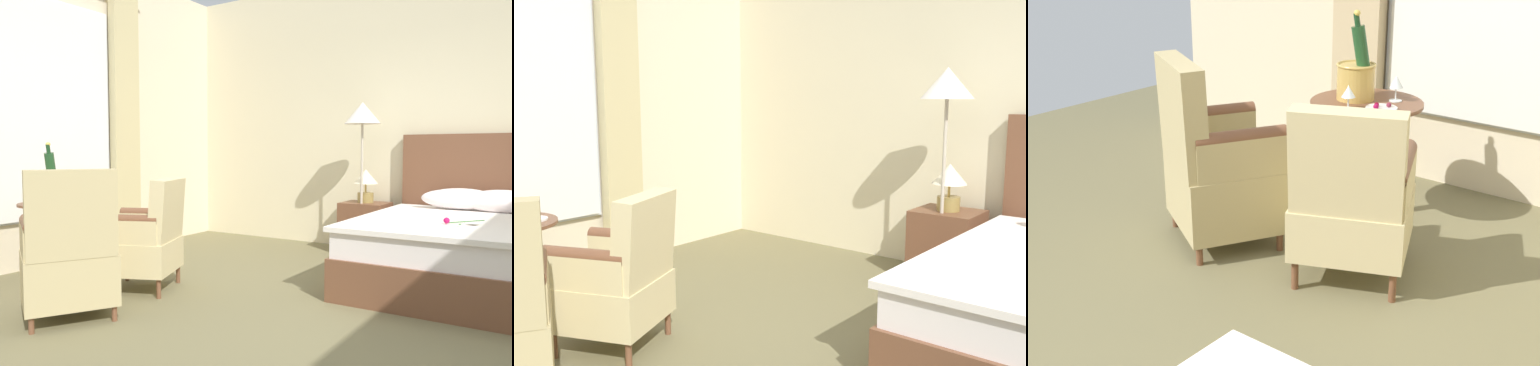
% 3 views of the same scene
% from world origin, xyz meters
% --- Properties ---
extents(side_table_round, '(0.65, 0.65, 0.72)m').
position_xyz_m(side_table_round, '(-2.38, -0.44, 0.45)').
color(side_table_round, brown).
rests_on(side_table_round, ground).
extents(champagne_bucket, '(0.23, 0.23, 0.51)m').
position_xyz_m(champagne_bucket, '(-2.39, -0.52, 0.86)').
color(champagne_bucket, tan).
rests_on(champagne_bucket, side_table_round).
extents(wine_glass_near_bucket, '(0.08, 0.08, 0.13)m').
position_xyz_m(wine_glass_near_bucket, '(-2.18, -0.43, 0.81)').
color(wine_glass_near_bucket, white).
rests_on(wine_glass_near_bucket, side_table_round).
extents(wine_glass_near_edge, '(0.08, 0.08, 0.15)m').
position_xyz_m(wine_glass_near_edge, '(-2.49, -0.32, 0.82)').
color(wine_glass_near_edge, white).
rests_on(wine_glass_near_edge, side_table_round).
extents(snack_plate, '(0.18, 0.18, 0.04)m').
position_xyz_m(snack_plate, '(-2.29, -0.29, 0.73)').
color(snack_plate, white).
rests_on(snack_plate, side_table_round).
extents(armchair_by_window, '(0.75, 0.73, 0.93)m').
position_xyz_m(armchair_by_window, '(-1.72, -0.09, 0.42)').
color(armchair_by_window, brown).
rests_on(armchair_by_window, ground).
extents(armchair_facing_bed, '(0.76, 0.78, 1.03)m').
position_xyz_m(armchair_facing_bed, '(-1.62, -0.91, 0.43)').
color(armchair_facing_bed, brown).
rests_on(armchair_facing_bed, ground).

